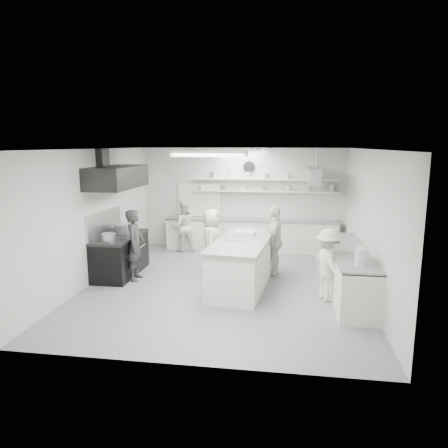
# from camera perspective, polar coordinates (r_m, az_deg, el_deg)

# --- Properties ---
(floor) EXTENTS (6.00, 7.00, 0.02)m
(floor) POSITION_cam_1_polar(r_m,az_deg,el_deg) (9.44, 0.11, -8.39)
(floor) COLOR slate
(floor) RESTS_ON ground
(ceiling) EXTENTS (6.00, 7.00, 0.02)m
(ceiling) POSITION_cam_1_polar(r_m,az_deg,el_deg) (8.91, 0.12, 10.28)
(ceiling) COLOR white
(ceiling) RESTS_ON wall_back
(wall_back) EXTENTS (6.00, 0.04, 3.00)m
(wall_back) POSITION_cam_1_polar(r_m,az_deg,el_deg) (12.49, 2.50, 3.47)
(wall_back) COLOR beige
(wall_back) RESTS_ON floor
(wall_front) EXTENTS (6.00, 0.04, 3.00)m
(wall_front) POSITION_cam_1_polar(r_m,az_deg,el_deg) (5.70, -5.13, -5.46)
(wall_front) COLOR beige
(wall_front) RESTS_ON floor
(wall_left) EXTENTS (0.04, 7.00, 3.00)m
(wall_left) POSITION_cam_1_polar(r_m,az_deg,el_deg) (9.94, -17.25, 1.10)
(wall_left) COLOR beige
(wall_left) RESTS_ON floor
(wall_right) EXTENTS (0.04, 7.00, 3.00)m
(wall_right) POSITION_cam_1_polar(r_m,az_deg,el_deg) (9.11, 19.12, 0.14)
(wall_right) COLOR beige
(wall_right) RESTS_ON floor
(stove) EXTENTS (0.80, 1.80, 0.90)m
(stove) POSITION_cam_1_polar(r_m,az_deg,el_deg) (10.36, -13.97, -4.30)
(stove) COLOR black
(stove) RESTS_ON floor
(exhaust_hood) EXTENTS (0.85, 2.00, 0.50)m
(exhaust_hood) POSITION_cam_1_polar(r_m,az_deg,el_deg) (10.04, -14.46, 6.23)
(exhaust_hood) COLOR black
(exhaust_hood) RESTS_ON wall_left
(back_counter) EXTENTS (5.00, 0.60, 0.92)m
(back_counter) POSITION_cam_1_polar(r_m,az_deg,el_deg) (12.34, 3.70, -1.53)
(back_counter) COLOR silver
(back_counter) RESTS_ON floor
(shelf_lower) EXTENTS (4.20, 0.26, 0.04)m
(shelf_lower) POSITION_cam_1_polar(r_m,az_deg,el_deg) (12.27, 5.70, 4.48)
(shelf_lower) COLOR silver
(shelf_lower) RESTS_ON wall_back
(shelf_upper) EXTENTS (4.20, 0.26, 0.04)m
(shelf_upper) POSITION_cam_1_polar(r_m,az_deg,el_deg) (12.24, 5.74, 6.11)
(shelf_upper) COLOR silver
(shelf_upper) RESTS_ON wall_back
(pass_through_window) EXTENTS (1.30, 0.04, 1.00)m
(pass_through_window) POSITION_cam_1_polar(r_m,az_deg,el_deg) (12.68, -3.37, 3.35)
(pass_through_window) COLOR black
(pass_through_window) RESTS_ON wall_back
(wall_clock) EXTENTS (0.32, 0.05, 0.32)m
(wall_clock) POSITION_cam_1_polar(r_m,az_deg,el_deg) (12.34, 3.45, 7.81)
(wall_clock) COLOR white
(wall_clock) RESTS_ON wall_back
(right_counter) EXTENTS (0.74, 3.30, 0.94)m
(right_counter) POSITION_cam_1_polar(r_m,az_deg,el_deg) (9.10, 16.76, -6.41)
(right_counter) COLOR silver
(right_counter) RESTS_ON floor
(pot_rack) EXTENTS (0.30, 1.60, 0.40)m
(pot_rack) POSITION_cam_1_polar(r_m,az_deg,el_deg) (11.26, 12.16, 6.54)
(pot_rack) COLOR #A8A9AC
(pot_rack) RESTS_ON ceiling
(light_fixture_front) EXTENTS (1.30, 0.25, 0.10)m
(light_fixture_front) POSITION_cam_1_polar(r_m,az_deg,el_deg) (7.14, -2.05, 9.58)
(light_fixture_front) COLOR silver
(light_fixture_front) RESTS_ON ceiling
(light_fixture_rear) EXTENTS (1.30, 0.25, 0.10)m
(light_fixture_rear) POSITION_cam_1_polar(r_m,az_deg,el_deg) (10.70, 1.57, 9.99)
(light_fixture_rear) COLOR silver
(light_fixture_rear) RESTS_ON ceiling
(prep_island) EXTENTS (1.28, 2.82, 1.01)m
(prep_island) POSITION_cam_1_polar(r_m,az_deg,el_deg) (9.25, 2.56, -5.45)
(prep_island) COLOR silver
(prep_island) RESTS_ON floor
(stove_pot) EXTENTS (0.41, 0.41, 0.28)m
(stove_pot) POSITION_cam_1_polar(r_m,az_deg,el_deg) (10.44, -13.60, -0.77)
(stove_pot) COLOR #A8A9AC
(stove_pot) RESTS_ON stove
(cook_stove) EXTENTS (0.43, 0.62, 1.65)m
(cook_stove) POSITION_cam_1_polar(r_m,az_deg,el_deg) (9.79, -12.05, -2.84)
(cook_stove) COLOR #2C2C2C
(cook_stove) RESTS_ON floor
(cook_back) EXTENTS (0.88, 0.78, 1.51)m
(cook_back) POSITION_cam_1_polar(r_m,az_deg,el_deg) (12.24, -5.59, -0.26)
(cook_back) COLOR silver
(cook_back) RESTS_ON floor
(cook_island_left) EXTENTS (0.56, 0.81, 1.56)m
(cook_island_left) POSITION_cam_1_polar(r_m,az_deg,el_deg) (10.21, -1.74, -2.27)
(cook_island_left) COLOR silver
(cook_island_left) RESTS_ON floor
(cook_island_right) EXTENTS (0.54, 1.03, 1.68)m
(cook_island_right) POSITION_cam_1_polar(r_m,az_deg,el_deg) (10.02, 6.90, -2.26)
(cook_island_right) COLOR silver
(cook_island_right) RESTS_ON floor
(cook_right) EXTENTS (0.87, 1.09, 1.47)m
(cook_right) POSITION_cam_1_polar(r_m,az_deg,el_deg) (8.60, 14.12, -5.44)
(cook_right) COLOR silver
(cook_right) RESTS_ON floor
(bowl_island_a) EXTENTS (0.28, 0.28, 0.06)m
(bowl_island_a) POSITION_cam_1_polar(r_m,az_deg,el_deg) (9.06, 1.00, -2.29)
(bowl_island_a) COLOR #A8A9AC
(bowl_island_a) RESTS_ON prep_island
(bowl_island_b) EXTENTS (0.23, 0.23, 0.07)m
(bowl_island_b) POSITION_cam_1_polar(r_m,az_deg,el_deg) (9.03, 2.24, -2.34)
(bowl_island_b) COLOR silver
(bowl_island_b) RESTS_ON prep_island
(bowl_right) EXTENTS (0.26, 0.26, 0.05)m
(bowl_right) POSITION_cam_1_polar(r_m,az_deg,el_deg) (8.79, 16.66, -3.65)
(bowl_right) COLOR silver
(bowl_right) RESTS_ON right_counter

